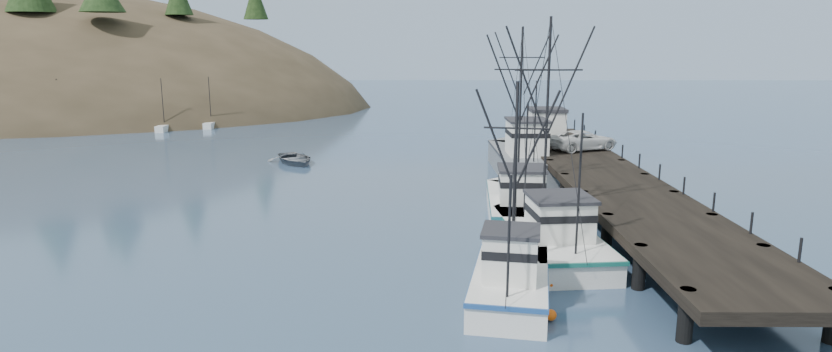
# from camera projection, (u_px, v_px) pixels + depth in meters

# --- Properties ---
(ground) EXTENTS (400.00, 400.00, 0.00)m
(ground) POSITION_uv_depth(u_px,v_px,m) (373.00, 297.00, 27.11)
(ground) COLOR navy
(ground) RESTS_ON ground
(pier) EXTENTS (6.00, 44.00, 2.00)m
(pier) POSITION_uv_depth(u_px,v_px,m) (604.00, 178.00, 42.30)
(pier) COLOR black
(pier) RESTS_ON ground
(distant_ridge) EXTENTS (360.00, 40.00, 26.00)m
(distant_ridge) POSITION_uv_depth(u_px,v_px,m) (448.00, 76.00, 193.39)
(distant_ridge) COLOR #9EB2C6
(distant_ridge) RESTS_ON ground
(distant_ridge_far) EXTENTS (180.00, 25.00, 18.00)m
(distant_ridge_far) POSITION_uv_depth(u_px,v_px,m) (291.00, 73.00, 208.49)
(distant_ridge_far) COLOR silver
(distant_ridge_far) RESTS_ON ground
(moored_sailboats) EXTENTS (21.20, 14.78, 6.35)m
(moored_sailboats) POSITION_uv_depth(u_px,v_px,m) (118.00, 123.00, 81.35)
(moored_sailboats) COLOR white
(moored_sailboats) RESTS_ON ground
(trawler_near) EXTENTS (4.85, 12.03, 12.03)m
(trawler_near) POSITION_uv_depth(u_px,v_px,m) (548.00, 235.00, 32.91)
(trawler_near) COLOR white
(trawler_near) RESTS_ON ground
(trawler_mid) EXTENTS (4.36, 9.09, 9.26)m
(trawler_mid) POSITION_uv_depth(u_px,v_px,m) (511.00, 278.00, 27.05)
(trawler_mid) COLOR white
(trawler_mid) RESTS_ON ground
(trawler_far) EXTENTS (4.38, 11.45, 11.66)m
(trawler_far) POSITION_uv_depth(u_px,v_px,m) (518.00, 202.00, 39.71)
(trawler_far) COLOR white
(trawler_far) RESTS_ON ground
(work_vessel) EXTENTS (4.41, 13.99, 11.96)m
(work_vessel) POSITION_uv_depth(u_px,v_px,m) (522.00, 158.00, 52.24)
(work_vessel) COLOR slate
(work_vessel) RESTS_ON ground
(pier_shed) EXTENTS (3.00, 3.20, 2.80)m
(pier_shed) POSITION_uv_depth(u_px,v_px,m) (547.00, 124.00, 56.13)
(pier_shed) COLOR silver
(pier_shed) RESTS_ON pier
(pickup_truck) EXTENTS (6.14, 4.58, 1.55)m
(pickup_truck) POSITION_uv_depth(u_px,v_px,m) (583.00, 140.00, 51.25)
(pickup_truck) COLOR silver
(pickup_truck) RESTS_ON pier
(motorboat) EXTENTS (6.01, 6.63, 1.13)m
(motorboat) POSITION_uv_depth(u_px,v_px,m) (295.00, 163.00, 56.60)
(motorboat) COLOR slate
(motorboat) RESTS_ON ground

